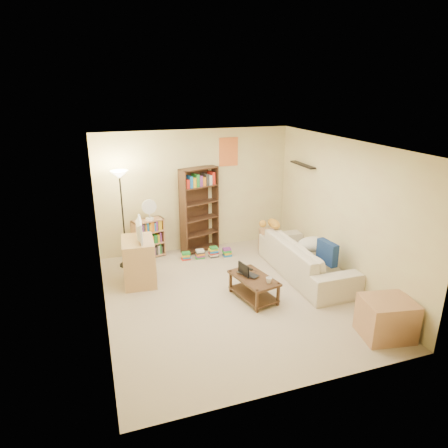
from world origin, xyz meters
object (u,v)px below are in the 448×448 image
at_px(short_bookshelf, 149,239).
at_px(tv_stand, 139,261).
at_px(mug, 269,280).
at_px(end_cabinet, 387,318).
at_px(tabby_cat, 272,224).
at_px(side_table, 270,242).
at_px(coffee_table, 254,285).
at_px(sofa, 306,258).
at_px(television, 137,230).
at_px(tall_bookshelf, 199,208).
at_px(desk_fan, 149,209).
at_px(laptop, 250,273).
at_px(floor_lamp, 121,191).

bearing_deg(short_bookshelf, tv_stand, -121.74).
relative_size(mug, tv_stand, 0.13).
bearing_deg(end_cabinet, mug, 132.76).
distance_m(tabby_cat, side_table, 0.61).
bearing_deg(coffee_table, short_bookshelf, 108.90).
bearing_deg(side_table, tabby_cat, -111.33).
height_order(sofa, television, television).
bearing_deg(tall_bookshelf, television, -160.95).
bearing_deg(television, mug, -123.86).
distance_m(television, desk_fan, 1.07).
xyz_separation_m(laptop, television, (-1.66, 1.05, 0.58)).
bearing_deg(floor_lamp, laptop, -45.19).
relative_size(desk_fan, side_table, 0.90).
bearing_deg(coffee_table, desk_fan, 108.55).
relative_size(coffee_table, short_bookshelf, 1.19).
bearing_deg(tall_bookshelf, coffee_table, -100.39).
xyz_separation_m(mug, end_cabinet, (1.19, -1.29, -0.15)).
distance_m(laptop, tall_bookshelf, 2.18).
height_order(laptop, tv_stand, tv_stand).
distance_m(tv_stand, end_cabinet, 4.07).
xyz_separation_m(tabby_cat, tv_stand, (-2.62, -0.18, -0.35)).
bearing_deg(short_bookshelf, sofa, -48.19).
height_order(tall_bookshelf, desk_fan, tall_bookshelf).
relative_size(laptop, short_bookshelf, 0.56).
distance_m(tv_stand, television, 0.58).
relative_size(floor_lamp, side_table, 3.99).
height_order(tabby_cat, mug, tabby_cat).
height_order(laptop, side_table, side_table).
xyz_separation_m(mug, side_table, (0.92, 1.93, -0.20)).
height_order(short_bookshelf, desk_fan, desk_fan).
height_order(laptop, tall_bookshelf, tall_bookshelf).
bearing_deg(side_table, coffee_table, -122.47).
xyz_separation_m(mug, floor_lamp, (-1.98, 2.22, 1.06)).
bearing_deg(end_cabinet, sofa, 92.81).
bearing_deg(short_bookshelf, side_table, -27.31).
relative_size(desk_fan, floor_lamp, 0.23).
xyz_separation_m(coffee_table, floor_lamp, (-1.84, 1.96, 1.25)).
height_order(desk_fan, end_cabinet, desk_fan).
height_order(tabby_cat, coffee_table, tabby_cat).
relative_size(short_bookshelf, end_cabinet, 1.19).
bearing_deg(tall_bookshelf, tv_stand, -160.95).
bearing_deg(tv_stand, coffee_table, -30.66).
bearing_deg(tv_stand, laptop, -27.99).
bearing_deg(tv_stand, end_cabinet, -37.76).
relative_size(tabby_cat, floor_lamp, 0.28).
distance_m(coffee_table, laptop, 0.20).
relative_size(short_bookshelf, floor_lamp, 0.43).
height_order(sofa, tv_stand, tv_stand).
bearing_deg(laptop, coffee_table, 157.45).
bearing_deg(desk_fan, tall_bookshelf, 2.36).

